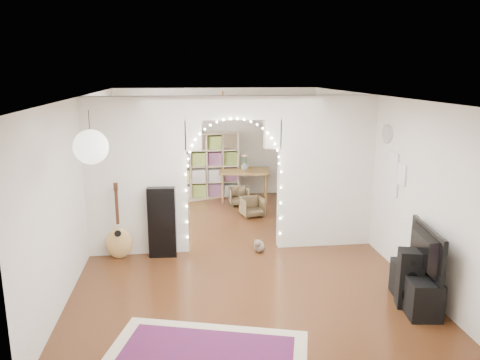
{
  "coord_description": "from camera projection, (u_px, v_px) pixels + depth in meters",
  "views": [
    {
      "loc": [
        -0.84,
        -7.87,
        3.1
      ],
      "look_at": [
        0.15,
        0.3,
        1.18
      ],
      "focal_mm": 35.0,
      "sensor_mm": 36.0,
      "label": 1
    }
  ],
  "objects": [
    {
      "name": "ceiling",
      "position": [
        233.0,
        96.0,
        7.8
      ],
      "size": [
        5.0,
        7.5,
        0.02
      ],
      "primitive_type": "cube",
      "color": "white",
      "rests_on": "wall_back"
    },
    {
      "name": "wall_right",
      "position": [
        371.0,
        171.0,
        8.4
      ],
      "size": [
        0.02,
        7.5,
        2.7
      ],
      "primitive_type": "cube",
      "color": "silver",
      "rests_on": "floor"
    },
    {
      "name": "wall_front",
      "position": [
        275.0,
        258.0,
        4.48
      ],
      "size": [
        5.0,
        0.02,
        2.7
      ],
      "primitive_type": "cube",
      "color": "silver",
      "rests_on": "floor"
    },
    {
      "name": "paper_lantern",
      "position": [
        91.0,
        147.0,
        5.36
      ],
      "size": [
        0.4,
        0.4,
        0.4
      ],
      "primitive_type": "sphere",
      "color": "white",
      "rests_on": "ceiling"
    },
    {
      "name": "window",
      "position": [
        103.0,
        152.0,
        9.52
      ],
      "size": [
        0.04,
        1.2,
        1.4
      ],
      "primitive_type": "cube",
      "color": "white",
      "rests_on": "wall_left"
    },
    {
      "name": "dining_chair_left",
      "position": [
        239.0,
        196.0,
        11.07
      ],
      "size": [
        0.46,
        0.48,
        0.43
      ],
      "primitive_type": "imported",
      "rotation": [
        0.0,
        0.0,
        0.01
      ],
      "color": "brown",
      "rests_on": "floor"
    },
    {
      "name": "bookcase",
      "position": [
        207.0,
        166.0,
        11.58
      ],
      "size": [
        1.63,
        0.93,
        1.63
      ],
      "primitive_type": "cube",
      "rotation": [
        0.0,
        0.0,
        0.35
      ],
      "color": "beige",
      "rests_on": "floor"
    },
    {
      "name": "divider_wall",
      "position": [
        233.0,
        170.0,
        8.09
      ],
      "size": [
        5.0,
        0.2,
        2.7
      ],
      "color": "silver",
      "rests_on": "floor"
    },
    {
      "name": "floor",
      "position": [
        234.0,
        248.0,
        8.41
      ],
      "size": [
        7.5,
        7.5,
        0.0
      ],
      "primitive_type": "plane",
      "color": "black",
      "rests_on": "ground"
    },
    {
      "name": "media_console",
      "position": [
        415.0,
        288.0,
        6.28
      ],
      "size": [
        0.53,
        1.04,
        0.5
      ],
      "primitive_type": "cube",
      "rotation": [
        0.0,
        0.0,
        -0.13
      ],
      "color": "black",
      "rests_on": "floor"
    },
    {
      "name": "wall_back",
      "position": [
        217.0,
        143.0,
        11.73
      ],
      "size": [
        5.0,
        0.02,
        2.7
      ],
      "primitive_type": "cube",
      "color": "silver",
      "rests_on": "floor"
    },
    {
      "name": "floor_speaker",
      "position": [
        410.0,
        279.0,
        6.24
      ],
      "size": [
        0.37,
        0.34,
        0.8
      ],
      "rotation": [
        0.0,
        0.0,
        -0.25
      ],
      "color": "black",
      "rests_on": "floor"
    },
    {
      "name": "picture_frames",
      "position": [
        396.0,
        175.0,
        7.4
      ],
      "size": [
        0.02,
        0.5,
        0.7
      ],
      "primitive_type": null,
      "color": "white",
      "rests_on": "wall_right"
    },
    {
      "name": "fairy_lights",
      "position": [
        234.0,
        165.0,
        7.93
      ],
      "size": [
        1.64,
        0.04,
        1.6
      ],
      "primitive_type": null,
      "color": "#FFEABF",
      "rests_on": "divider_wall"
    },
    {
      "name": "wall_left",
      "position": [
        85.0,
        178.0,
        7.81
      ],
      "size": [
        0.02,
        7.5,
        2.7
      ],
      "primitive_type": "cube",
      "color": "silver",
      "rests_on": "floor"
    },
    {
      "name": "tabby_cat",
      "position": [
        259.0,
        246.0,
        8.18
      ],
      "size": [
        0.28,
        0.42,
        0.29
      ],
      "rotation": [
        0.0,
        0.0,
        -0.41
      ],
      "color": "brown",
      "rests_on": "floor"
    },
    {
      "name": "guitar_case",
      "position": [
        162.0,
        222.0,
        7.89
      ],
      "size": [
        0.47,
        0.19,
        1.21
      ],
      "primitive_type": "cube",
      "rotation": [
        0.0,
        0.0,
        -0.07
      ],
      "color": "black",
      "rests_on": "floor"
    },
    {
      "name": "dining_chair_right",
      "position": [
        252.0,
        207.0,
        10.19
      ],
      "size": [
        0.55,
        0.56,
        0.43
      ],
      "primitive_type": "imported",
      "rotation": [
        0.0,
        0.0,
        0.23
      ],
      "color": "brown",
      "rests_on": "floor"
    },
    {
      "name": "ceiling_fan",
      "position": [
        223.0,
        105.0,
        9.8
      ],
      "size": [
        1.1,
        1.1,
        0.3
      ],
      "primitive_type": null,
      "color": "#B8813D",
      "rests_on": "ceiling"
    },
    {
      "name": "tv",
      "position": [
        419.0,
        249.0,
        6.16
      ],
      "size": [
        0.28,
        1.08,
        0.62
      ],
      "primitive_type": "imported",
      "rotation": [
        0.0,
        0.0,
        1.44
      ],
      "color": "black",
      "rests_on": "media_console"
    },
    {
      "name": "wall_clock",
      "position": [
        388.0,
        134.0,
        7.65
      ],
      "size": [
        0.03,
        0.31,
        0.31
      ],
      "primitive_type": "cylinder",
      "rotation": [
        0.0,
        1.57,
        0.0
      ],
      "color": "white",
      "rests_on": "wall_right"
    },
    {
      "name": "dining_table",
      "position": [
        244.0,
        173.0,
        11.38
      ],
      "size": [
        1.3,
        0.95,
        0.76
      ],
      "rotation": [
        0.0,
        0.0,
        -0.13
      ],
      "color": "olive",
      "rests_on": "floor"
    },
    {
      "name": "acoustic_guitar",
      "position": [
        118.0,
        231.0,
        7.83
      ],
      "size": [
        0.47,
        0.28,
        1.12
      ],
      "rotation": [
        0.0,
        0.0,
        0.29
      ],
      "color": "tan",
      "rests_on": "floor"
    },
    {
      "name": "flower_vase",
      "position": [
        244.0,
        166.0,
        11.35
      ],
      "size": [
        0.21,
        0.21,
        0.19
      ],
      "primitive_type": "imported",
      "rotation": [
        0.0,
        0.0,
        -0.13
      ],
      "color": "white",
      "rests_on": "dining_table"
    }
  ]
}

